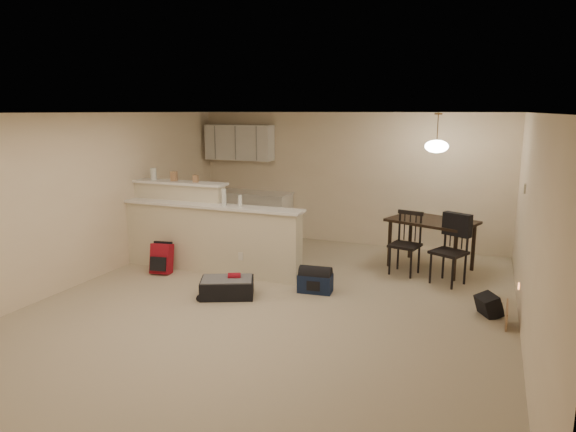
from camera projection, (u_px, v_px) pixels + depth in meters
The scene contains 19 objects.
room at pixel (275, 212), 6.61m from camera, with size 7.00×7.02×2.50m.
breakfast_bar at pixel (199, 232), 8.27m from camera, with size 3.08×0.58×1.39m.
upper_cabinets at pixel (239, 142), 10.30m from camera, with size 1.40×0.34×0.70m, color white.
kitchen_counter at pixel (247, 215), 10.40m from camera, with size 1.80×0.60×0.90m, color white.
thermostat at pixel (525, 189), 6.88m from camera, with size 0.02×0.12×0.12m, color beige.
jar at pixel (153, 174), 8.56m from camera, with size 0.10×0.10×0.20m, color silver.
cereal_box at pixel (174, 176), 8.41m from camera, with size 0.10×0.07×0.16m, color #A37954.
small_box at pixel (196, 179), 8.27m from camera, with size 0.08×0.06×0.12m, color #A37954.
bottle_a at pixel (224, 197), 7.88m from camera, with size 0.07×0.07×0.26m, color silver.
bottle_b at pixel (240, 201), 7.79m from camera, with size 0.06×0.06×0.18m, color silver.
dining_table at pixel (432, 226), 8.24m from camera, with size 1.51×1.25×0.81m.
pendant_lamp at pixel (437, 146), 7.98m from camera, with size 0.36×0.36×0.62m.
dining_chair_near at pixel (405, 244), 8.00m from camera, with size 0.43×0.41×0.98m, color black, non-canonical shape.
dining_chair_far at pixel (449, 250), 7.53m from camera, with size 0.45×0.43×1.03m, color black, non-canonical shape.
suitcase at pixel (227, 288), 7.09m from camera, with size 0.72×0.47×0.24m, color black.
red_backpack at pixel (162, 259), 8.09m from camera, with size 0.31×0.20×0.47m, color maroon.
navy_duffel at pixel (315, 283), 7.26m from camera, with size 0.48×0.26×0.26m, color #131F3C.
black_daypack at pixel (489, 306), 6.43m from camera, with size 0.29×0.21×0.26m, color black.
cardboard_sheet at pixel (507, 316), 6.08m from camera, with size 0.36×0.02×0.27m, color #A37954.
Camera 1 is at (2.56, -5.96, 2.52)m, focal length 32.00 mm.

